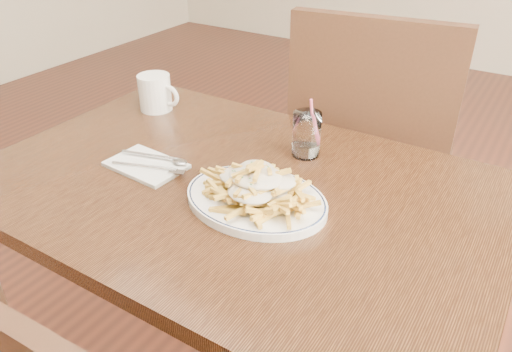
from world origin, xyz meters
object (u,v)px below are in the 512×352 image
Objects in this scene: fries_plate at (256,200)px; loaded_fries at (256,181)px; chair_far at (371,151)px; water_glass at (306,137)px; table at (236,210)px; coffee_mug at (156,93)px.

loaded_fries reaches higher than fries_plate.
chair_far reaches higher than water_glass.
fries_plate is (0.09, -0.05, 0.09)m from table.
water_glass reaches higher than coffee_mug.
fries_plate is at bearing -27.63° from coffee_mug.
table is at bearing -100.95° from chair_far.
coffee_mug is (-0.55, -0.38, 0.21)m from chair_far.
fries_plate is at bearing -92.49° from chair_far.
fries_plate is 0.05m from loaded_fries.
coffee_mug is at bearing 152.79° from table.
loaded_fries is at bearing -29.61° from table.
water_glass is (-0.01, 0.26, 0.04)m from fries_plate.
coffee_mug is at bearing -145.29° from chair_far.
chair_far is 7.67× the size of coffee_mug.
water_glass reaches higher than fries_plate.
coffee_mug reaches higher than table.
chair_far reaches higher than fries_plate.
water_glass is (-0.01, 0.26, -0.01)m from loaded_fries.
chair_far is 0.45m from water_glass.
fries_plate is at bearing -29.61° from table.
loaded_fries is at bearing -27.63° from coffee_mug.
fries_plate is 0.26m from water_glass.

